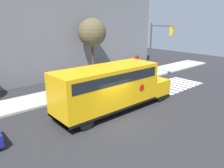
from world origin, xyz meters
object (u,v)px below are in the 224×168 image
(school_bus, at_px, (111,86))
(stop_sign, at_px, (137,64))
(traffic_light, at_px, (157,43))
(tree_far_sidewalk, at_px, (92,33))

(school_bus, bearing_deg, stop_sign, 31.51)
(stop_sign, distance_m, traffic_light, 2.98)
(school_bus, xyz_separation_m, traffic_light, (9.41, 3.58, 1.95))
(traffic_light, bearing_deg, stop_sign, 151.00)
(stop_sign, height_order, tree_far_sidewalk, tree_far_sidewalk)
(school_bus, relative_size, traffic_light, 1.59)
(stop_sign, distance_m, tree_far_sidewalk, 5.58)
(school_bus, height_order, tree_far_sidewalk, tree_far_sidewalk)
(tree_far_sidewalk, bearing_deg, traffic_light, -41.49)
(school_bus, xyz_separation_m, stop_sign, (7.53, 4.62, -0.12))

